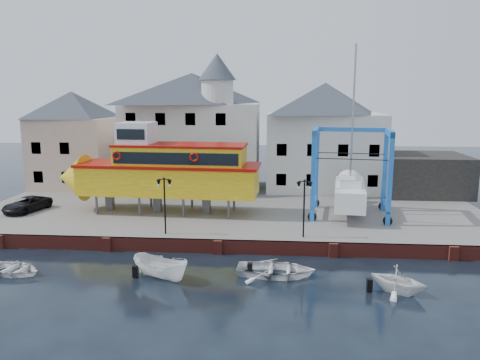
{
  "coord_description": "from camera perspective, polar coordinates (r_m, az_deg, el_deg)",
  "views": [
    {
      "loc": [
        4.04,
        -31.14,
        11.15
      ],
      "look_at": [
        1.0,
        7.0,
        4.0
      ],
      "focal_mm": 35.0,
      "sensor_mm": 36.0,
      "label": 1
    }
  ],
  "objects": [
    {
      "name": "ground",
      "position": [
        33.32,
        -2.7,
        -8.98
      ],
      "size": [
        140.0,
        140.0,
        0.0
      ],
      "primitive_type": "plane",
      "color": "black",
      "rests_on": "ground"
    },
    {
      "name": "tour_boat",
      "position": [
        40.61,
        -10.1,
        1.19
      ],
      "size": [
        17.9,
        5.19,
        7.7
      ],
      "rotation": [
        0.0,
        0.0,
        -0.06
      ],
      "color": "#59595E",
      "rests_on": "hardstanding"
    },
    {
      "name": "quay_wall",
      "position": [
        33.25,
        -2.69,
        -8.11
      ],
      "size": [
        44.0,
        0.47,
        1.0
      ],
      "color": "maroon",
      "rests_on": "ground"
    },
    {
      "name": "motorboat_b",
      "position": [
        29.68,
        4.36,
        -11.51
      ],
      "size": [
        5.1,
        3.79,
        1.01
      ],
      "primitive_type": "imported",
      "rotation": [
        0.0,
        0.0,
        1.51
      ],
      "color": "white",
      "rests_on": "ground"
    },
    {
      "name": "shed_dark",
      "position": [
        51.06,
        21.53,
        0.66
      ],
      "size": [
        8.0,
        7.0,
        4.0
      ],
      "primitive_type": "cube",
      "color": "black",
      "rests_on": "hardstanding"
    },
    {
      "name": "motorboat_a",
      "position": [
        29.58,
        -9.59,
        -11.71
      ],
      "size": [
        4.31,
        3.18,
        1.57
      ],
      "primitive_type": "imported",
      "rotation": [
        0.0,
        0.0,
        1.11
      ],
      "color": "white",
      "rests_on": "ground"
    },
    {
      "name": "motorboat_d",
      "position": [
        33.16,
        -25.98,
        -10.18
      ],
      "size": [
        4.42,
        3.61,
        0.8
      ],
      "primitive_type": "imported",
      "rotation": [
        0.0,
        0.0,
        1.33
      ],
      "color": "white",
      "rests_on": "ground"
    },
    {
      "name": "lamp_post_left",
      "position": [
        34.04,
        -9.21,
        -1.38
      ],
      "size": [
        1.12,
        0.32,
        4.2
      ],
      "color": "black",
      "rests_on": "hardstanding"
    },
    {
      "name": "building_pink",
      "position": [
        54.08,
        -19.58,
        4.67
      ],
      "size": [
        8.0,
        7.0,
        10.3
      ],
      "color": "#CEA58C",
      "rests_on": "hardstanding"
    },
    {
      "name": "motorboat_c",
      "position": [
        28.72,
        18.68,
        -12.85
      ],
      "size": [
        4.19,
        4.06,
        1.69
      ],
      "primitive_type": "imported",
      "rotation": [
        0.0,
        0.0,
        1.01
      ],
      "color": "white",
      "rests_on": "ground"
    },
    {
      "name": "building_white_main",
      "position": [
        50.47,
        -5.66,
        6.21
      ],
      "size": [
        14.0,
        8.3,
        14.0
      ],
      "color": "silver",
      "rests_on": "hardstanding"
    },
    {
      "name": "lamp_post_right",
      "position": [
        33.14,
        7.85,
        -1.67
      ],
      "size": [
        1.12,
        0.32,
        4.2
      ],
      "color": "black",
      "rests_on": "hardstanding"
    },
    {
      "name": "building_white_right",
      "position": [
        50.58,
        10.21,
        5.26
      ],
      "size": [
        12.0,
        8.0,
        11.2
      ],
      "color": "silver",
      "rests_on": "hardstanding"
    },
    {
      "name": "van",
      "position": [
        44.67,
        -24.54,
        -2.7
      ],
      "size": [
        3.16,
        4.86,
        1.25
      ],
      "primitive_type": "imported",
      "rotation": [
        0.0,
        0.0,
        -0.26
      ],
      "color": "black",
      "rests_on": "hardstanding"
    },
    {
      "name": "travel_lift",
      "position": [
        40.76,
        13.23,
        -0.75
      ],
      "size": [
        7.16,
        9.5,
        14.01
      ],
      "rotation": [
        0.0,
        0.0,
        -0.14
      ],
      "color": "blue",
      "rests_on": "hardstanding"
    },
    {
      "name": "hardstanding",
      "position": [
        43.65,
        -0.89,
        -3.54
      ],
      "size": [
        44.0,
        22.0,
        1.0
      ],
      "primitive_type": "cube",
      "color": "slate",
      "rests_on": "ground"
    }
  ]
}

